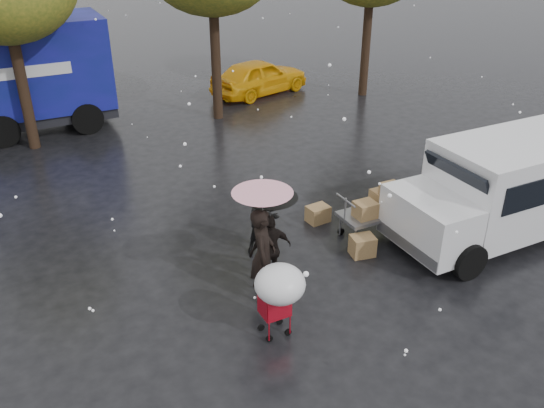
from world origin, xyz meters
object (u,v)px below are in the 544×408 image
shopping_cart (279,287)px  person_pink (263,255)px  vendor_cart (377,206)px  yellow_taxi (260,77)px  white_van (506,188)px  person_black (270,249)px

shopping_cart → person_pink: bearing=76.7°
vendor_cart → yellow_taxi: size_ratio=0.38×
shopping_cart → white_van: bearing=8.4°
vendor_cart → white_van: (2.45, -1.23, 0.43)m
person_black → vendor_cart: person_black is taller
shopping_cart → yellow_taxi: shopping_cart is taller
shopping_cart → yellow_taxi: 14.14m
person_pink → shopping_cart: (-0.28, -1.17, 0.13)m
shopping_cart → white_van: 6.04m
person_black → white_van: 5.41m
person_black → yellow_taxi: (5.22, 11.32, -0.07)m
vendor_cart → shopping_cart: 4.12m
person_black → shopping_cart: person_black is taller
yellow_taxi → person_pink: bearing=139.4°
person_pink → person_black: bearing=-10.6°
person_black → white_van: white_van is taller
person_pink → white_van: 5.71m
person_pink → white_van: (5.70, -0.29, 0.23)m
person_pink → white_van: white_van is taller
yellow_taxi → person_black: bearing=140.0°
shopping_cart → yellow_taxi: (5.84, 12.87, -0.39)m
person_black → yellow_taxi: 12.47m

